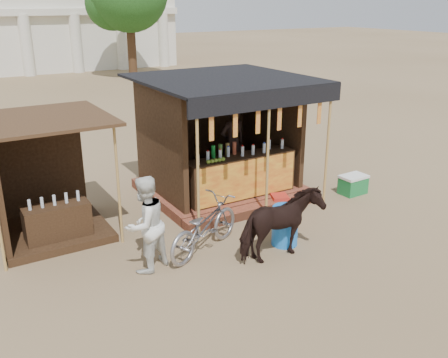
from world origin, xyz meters
name	(u,v)px	position (x,y,z in m)	size (l,w,h in m)	color
ground	(270,264)	(0.00, 0.00, 0.00)	(120.00, 120.00, 0.00)	#846B4C
main_stall	(223,152)	(1.03, 3.36, 1.03)	(3.60, 3.61, 2.78)	brown
secondary_stall	(39,195)	(-3.17, 3.24, 0.85)	(2.40, 2.40, 2.38)	#3C2616
cow	(281,225)	(0.26, 0.09, 0.65)	(0.70, 1.53, 1.29)	black
motorbike	(204,226)	(-0.77, 1.02, 0.50)	(0.67, 1.91, 1.00)	gray
bystander	(145,224)	(-1.93, 0.95, 0.85)	(0.82, 0.64, 1.69)	silver
blue_barrel	(285,226)	(0.67, 0.48, 0.38)	(0.49, 0.49, 0.77)	blue
red_crate	(280,201)	(1.70, 2.00, 0.14)	(0.35, 0.38, 0.28)	#AD251C
cooler	(353,184)	(3.70, 1.75, 0.23)	(0.66, 0.47, 0.46)	#197236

